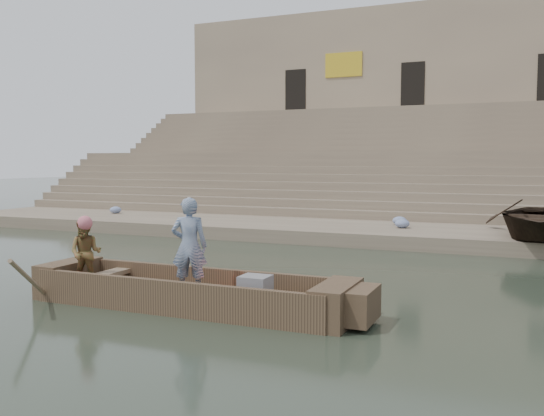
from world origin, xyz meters
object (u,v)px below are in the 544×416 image
Objects in this scene: rowing_man at (86,253)px; television at (255,288)px; main_rowboat at (189,300)px; standing_man at (189,246)px.

rowing_man is 3.23m from television.
main_rowboat is 2.13m from rowing_man.
standing_man is at bearing -17.77° from rowing_man.
main_rowboat is 4.23× the size of rowing_man.
rowing_man is at bearing -176.80° from television.
television reaches higher than main_rowboat.
standing_man is 1.37× the size of rowing_man.
rowing_man is (-2.03, -0.15, -0.22)m from standing_man.
standing_man is 3.52× the size of television.
standing_man reaches higher than rowing_man.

